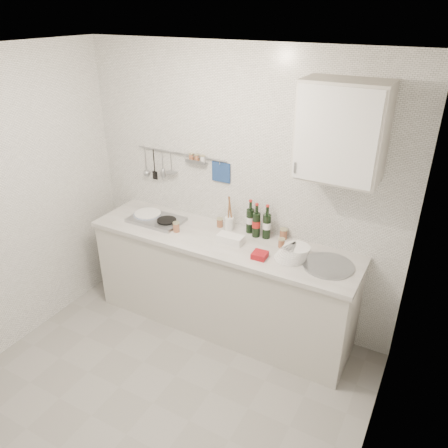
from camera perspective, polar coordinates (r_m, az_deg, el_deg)
name	(u,v)px	position (r m, az deg, el deg)	size (l,w,h in m)	color
floor	(153,403)	(3.67, -9.29, -22.09)	(3.00, 3.00, 0.00)	gray
ceiling	(117,58)	(2.45, -13.85, 20.33)	(3.00, 3.00, 0.00)	silver
back_wall	(238,192)	(3.90, 1.79, 4.25)	(3.00, 0.02, 2.50)	silver
wall_right	(379,343)	(2.36, 19.63, -14.48)	(0.02, 2.80, 2.50)	silver
counter	(222,285)	(4.06, -0.22, -7.91)	(2.44, 0.64, 0.96)	beige
wall_rail	(179,163)	(4.10, -5.90, 7.88)	(0.98, 0.09, 0.34)	#93969B
wall_cabinet	(342,131)	(3.22, 15.15, 11.60)	(0.60, 0.38, 0.70)	beige
plate_stack_hob	(147,215)	(4.23, -10.06, 1.15)	(0.28, 0.27, 0.05)	#5272BC
plate_stack_sink	(293,253)	(3.52, 9.02, -3.76)	(0.27, 0.26, 0.12)	white
wine_bottles	(258,219)	(3.79, 4.44, 0.60)	(0.24, 0.12, 0.31)	black
butter_dish	(230,239)	(3.72, 0.85, -1.95)	(0.23, 0.11, 0.07)	white
strawberry_punnet	(260,255)	(3.52, 4.69, -4.07)	(0.12, 0.12, 0.05)	#B3131D
utensil_crock	(229,222)	(3.91, 0.69, 0.27)	(0.08, 0.08, 0.33)	white
jar_a	(220,222)	(3.98, -0.55, 0.21)	(0.06, 0.06, 0.08)	#91583A
jar_b	(283,234)	(3.81, 7.77, -1.27)	(0.07, 0.07, 0.10)	#91583A
jar_c	(281,243)	(3.68, 7.51, -2.45)	(0.06, 0.06, 0.08)	#91583A
jar_d	(176,227)	(3.92, -6.26, -0.38)	(0.06, 0.06, 0.09)	#91583A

